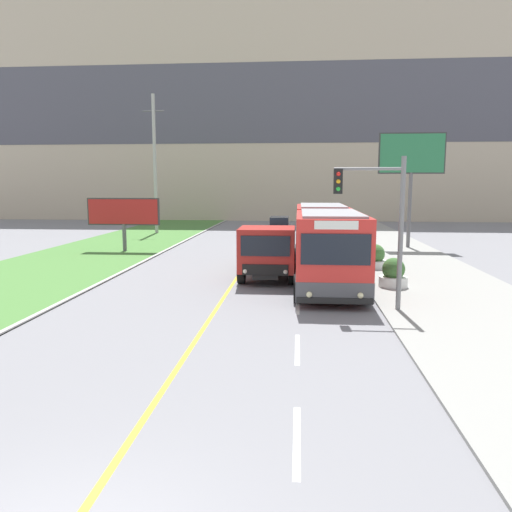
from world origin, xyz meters
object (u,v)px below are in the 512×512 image
(billboard_large, at_px, (412,159))
(planter_round_near, at_px, (393,274))
(city_bus, at_px, (325,242))
(planter_round_third, at_px, (366,247))
(dump_truck, at_px, (268,252))
(billboard_small, at_px, (124,213))
(utility_pole_far, at_px, (155,164))
(traffic_light_mast, at_px, (379,213))
(planter_round_second, at_px, (375,258))
(car_distant, at_px, (279,226))

(billboard_large, distance_m, planter_round_near, 14.54)
(city_bus, distance_m, planter_round_near, 3.72)
(planter_round_third, bearing_deg, dump_truck, -125.75)
(billboard_small, height_order, planter_round_near, billboard_small)
(planter_round_near, bearing_deg, billboard_large, 75.61)
(utility_pole_far, bearing_deg, billboard_small, -83.66)
(city_bus, height_order, traffic_light_mast, traffic_light_mast)
(city_bus, height_order, utility_pole_far, utility_pole_far)
(planter_round_third, bearing_deg, planter_round_second, -92.11)
(billboard_small, relative_size, planter_round_near, 3.84)
(billboard_large, xyz_separation_m, planter_round_second, (-3.44, -8.62, -5.16))
(car_distant, height_order, billboard_small, billboard_small)
(planter_round_near, height_order, planter_round_second, planter_round_second)
(utility_pole_far, distance_m, traffic_light_mast, 29.56)
(billboard_small, bearing_deg, city_bus, -32.39)
(dump_truck, distance_m, utility_pole_far, 23.22)
(car_distant, relative_size, billboard_large, 0.58)
(dump_truck, relative_size, billboard_small, 1.50)
(billboard_small, xyz_separation_m, planter_round_near, (14.68, -10.10, -1.81))
(planter_round_near, distance_m, planter_round_third, 9.08)
(city_bus, bearing_deg, dump_truck, -165.18)
(billboard_small, relative_size, planter_round_third, 3.99)
(dump_truck, xyz_separation_m, traffic_light_mast, (3.92, -5.48, 2.07))
(traffic_light_mast, bearing_deg, utility_pole_far, 120.07)
(traffic_light_mast, bearing_deg, billboard_large, 74.72)
(traffic_light_mast, xyz_separation_m, planter_round_third, (1.33, 12.78, -2.69))
(traffic_light_mast, bearing_deg, dump_truck, 125.59)
(city_bus, bearing_deg, car_distant, 98.21)
(car_distant, bearing_deg, planter_round_second, -72.81)
(billboard_small, height_order, planter_round_third, billboard_small)
(traffic_light_mast, relative_size, planter_round_third, 4.45)
(utility_pole_far, distance_m, planter_round_near, 27.52)
(city_bus, relative_size, planter_round_near, 10.86)
(planter_round_third, bearing_deg, billboard_large, 51.30)
(city_bus, relative_size, utility_pole_far, 1.11)
(planter_round_third, bearing_deg, billboard_small, 176.04)
(planter_round_near, bearing_deg, billboard_small, 145.47)
(dump_truck, bearing_deg, utility_pole_far, 118.44)
(city_bus, xyz_separation_m, utility_pole_far, (-13.36, 19.33, 4.27))
(billboard_small, bearing_deg, planter_round_second, -20.83)
(city_bus, relative_size, billboard_small, 2.83)
(dump_truck, height_order, planter_round_second, dump_truck)
(billboard_large, relative_size, billboard_small, 1.64)
(car_distant, bearing_deg, utility_pole_far, -179.50)
(car_distant, distance_m, planter_round_third, 13.94)
(dump_truck, xyz_separation_m, planter_round_near, (5.15, -1.78, -0.60))
(car_distant, distance_m, billboard_small, 15.08)
(billboard_small, xyz_separation_m, planter_round_second, (14.62, -5.56, -1.81))
(planter_round_near, distance_m, planter_round_second, 4.54)
(billboard_small, distance_m, planter_round_near, 17.91)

